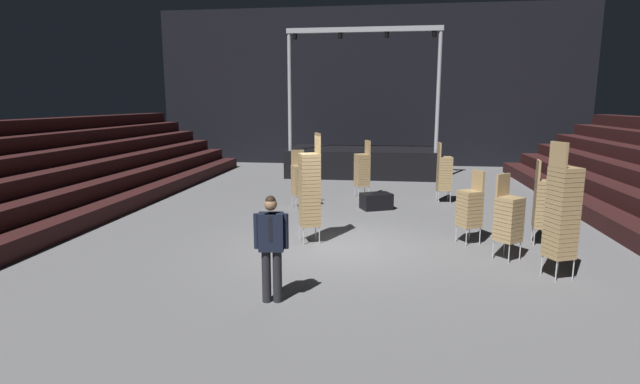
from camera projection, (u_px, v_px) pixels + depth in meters
name	position (u px, v px, depth m)	size (l,w,h in m)	color
ground_plane	(338.00, 247.00, 11.23)	(22.00, 30.00, 0.10)	slate
arena_end_wall	(368.00, 87.00, 25.10)	(22.00, 0.30, 8.00)	black
bleacher_bank_left	(20.00, 174.00, 13.13)	(4.50, 24.00, 2.70)	black
stage_riser	(363.00, 160.00, 22.04)	(6.60, 3.60, 6.22)	black
man_with_tie	(271.00, 242.00, 7.88)	(0.57, 0.28, 1.79)	black
chair_stack_front_left	(544.00, 203.00, 11.11)	(0.50, 0.50, 1.96)	#B2B5BA
chair_stack_front_right	(562.00, 211.00, 8.93)	(0.58, 0.58, 2.56)	#B2B5BA
chair_stack_mid_left	(310.00, 189.00, 11.27)	(0.57, 0.57, 2.56)	#B2B5BA
chair_stack_mid_right	(470.00, 207.00, 11.26)	(0.60, 0.60, 1.71)	#B2B5BA
chair_stack_mid_centre	(444.00, 173.00, 15.89)	(0.47, 0.47, 1.96)	#B2B5BA
chair_stack_rear_left	(508.00, 218.00, 10.07)	(0.62, 0.62, 1.79)	#B2B5BA
chair_stack_rear_right	(300.00, 179.00, 15.07)	(0.60, 0.60, 1.79)	#B2B5BA
chair_stack_rear_centre	(362.00, 169.00, 16.72)	(0.58, 0.58, 1.96)	#B2B5BA
equipment_road_case	(376.00, 201.00, 14.98)	(0.90, 0.60, 0.49)	black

